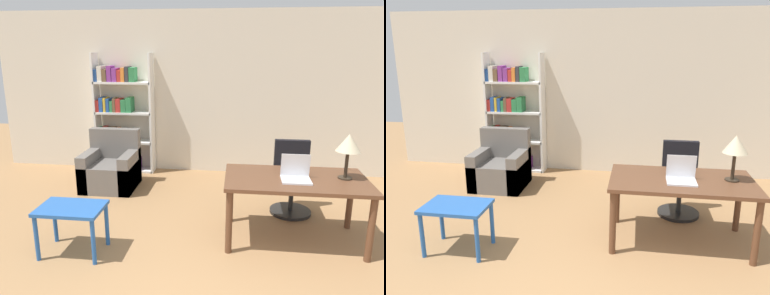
{
  "view_description": "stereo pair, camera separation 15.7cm",
  "coord_description": "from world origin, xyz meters",
  "views": [
    {
      "loc": [
        0.17,
        -1.76,
        2.09
      ],
      "look_at": [
        -0.35,
        2.37,
        0.98
      ],
      "focal_mm": 35.0,
      "sensor_mm": 36.0,
      "label": 1
    },
    {
      "loc": [
        0.32,
        -1.74,
        2.09
      ],
      "look_at": [
        -0.35,
        2.37,
        0.98
      ],
      "focal_mm": 35.0,
      "sensor_mm": 36.0,
      "label": 2
    }
  ],
  "objects": [
    {
      "name": "wall_back",
      "position": [
        0.0,
        4.53,
        1.35
      ],
      "size": [
        8.0,
        0.06,
        2.7
      ],
      "color": "beige",
      "rests_on": "ground_plane"
    },
    {
      "name": "office_chair",
      "position": [
        0.89,
        2.95,
        0.41
      ],
      "size": [
        0.53,
        0.53,
        0.94
      ],
      "color": "black",
      "rests_on": "ground_plane"
    },
    {
      "name": "side_table_blue",
      "position": [
        -1.51,
        1.6,
        0.44
      ],
      "size": [
        0.66,
        0.46,
        0.52
      ],
      "color": "#2356A3",
      "rests_on": "ground_plane"
    },
    {
      "name": "bookshelf",
      "position": [
        -1.84,
        4.34,
        0.91
      ],
      "size": [
        1.0,
        0.28,
        2.02
      ],
      "color": "white",
      "rests_on": "ground_plane"
    },
    {
      "name": "desk",
      "position": [
        0.81,
        2.17,
        0.64
      ],
      "size": [
        1.52,
        0.86,
        0.73
      ],
      "color": "brown",
      "rests_on": "ground_plane"
    },
    {
      "name": "table_lamp",
      "position": [
        1.33,
        2.22,
        1.11
      ],
      "size": [
        0.26,
        0.26,
        0.49
      ],
      "color": "#2D2319",
      "rests_on": "desk"
    },
    {
      "name": "laptop",
      "position": [
        0.8,
        2.11,
        0.79
      ],
      "size": [
        0.31,
        0.26,
        0.27
      ],
      "color": "silver",
      "rests_on": "desk"
    },
    {
      "name": "armchair",
      "position": [
        -1.75,
        3.52,
        0.29
      ],
      "size": [
        0.78,
        0.75,
        0.87
      ],
      "color": "#66605B",
      "rests_on": "ground_plane"
    }
  ]
}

